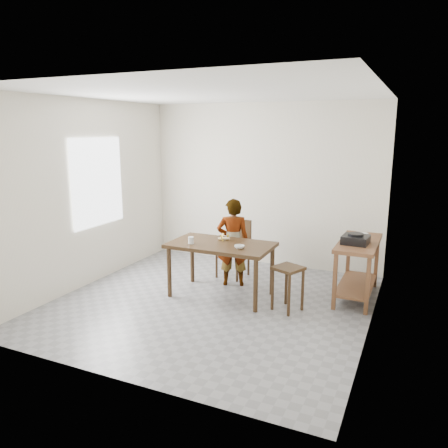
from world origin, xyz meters
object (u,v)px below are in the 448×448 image
at_px(child, 233,242).
at_px(dining_chair, 233,249).
at_px(stool, 288,288).
at_px(prep_counter, 357,270).
at_px(dining_table, 221,270).

height_order(child, dining_chair, child).
height_order(dining_chair, stool, dining_chair).
bearing_deg(stool, dining_chair, 141.54).
xyz_separation_m(prep_counter, dining_chair, (-1.89, 0.11, 0.04)).
xyz_separation_m(dining_table, child, (-0.02, 0.46, 0.28)).
bearing_deg(dining_chair, stool, -31.44).
relative_size(dining_chair, stool, 1.53).
bearing_deg(dining_table, child, 92.61).
height_order(prep_counter, stool, prep_counter).
height_order(prep_counter, dining_chair, dining_chair).
relative_size(prep_counter, stool, 2.08).
distance_m(dining_chair, stool, 1.48).
bearing_deg(child, prep_counter, 165.28).
distance_m(prep_counter, dining_chair, 1.90).
height_order(dining_table, prep_counter, prep_counter).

